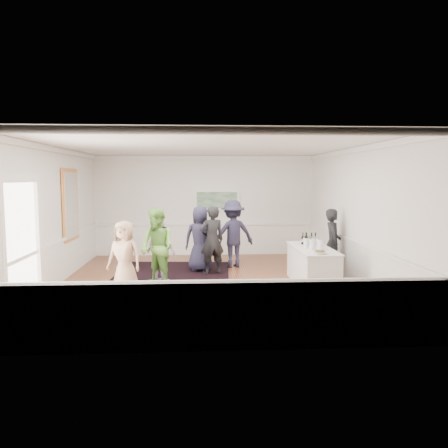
{
  "coord_description": "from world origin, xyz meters",
  "views": [
    {
      "loc": [
        -0.15,
        -10.05,
        2.48
      ],
      "look_at": [
        0.42,
        0.2,
        1.4
      ],
      "focal_mm": 35.0,
      "sensor_mm": 36.0,
      "label": 1
    }
  ],
  "objects": [
    {
      "name": "guest_tan",
      "position": [
        -1.8,
        -0.56,
        0.78
      ],
      "size": [
        0.87,
        0.7,
        1.56
      ],
      "primitive_type": "imported",
      "rotation": [
        0.0,
        0.0,
        -0.29
      ],
      "color": "tan",
      "rests_on": "floor"
    },
    {
      "name": "guest_navy",
      "position": [
        -0.14,
        1.48,
        0.88
      ],
      "size": [
        0.93,
        0.68,
        1.75
      ],
      "primitive_type": "imported",
      "rotation": [
        0.0,
        0.0,
        2.99
      ],
      "color": "#232137",
      "rests_on": "floor"
    },
    {
      "name": "wainscoting",
      "position": [
        0.0,
        0.0,
        0.5
      ],
      "size": [
        7.0,
        8.0,
        1.0
      ],
      "primitive_type": null,
      "color": "white",
      "rests_on": "floor"
    },
    {
      "name": "area_rug",
      "position": [
        -0.88,
        0.84,
        0.01
      ],
      "size": [
        3.14,
        3.98,
        0.02
      ],
      "primitive_type": "cube",
      "rotation": [
        0.0,
        0.0,
        -0.07
      ],
      "color": "black",
      "rests_on": "floor"
    },
    {
      "name": "ice_bucket",
      "position": [
        2.54,
        0.01,
        0.99
      ],
      "size": [
        0.26,
        0.26,
        0.25
      ],
      "primitive_type": "cylinder",
      "color": "silver",
      "rests_on": "serving_table"
    },
    {
      "name": "wine_bottles",
      "position": [
        2.49,
        0.3,
        1.03
      ],
      "size": [
        0.37,
        0.26,
        0.31
      ],
      "color": "black",
      "rests_on": "serving_table"
    },
    {
      "name": "wall_left",
      "position": [
        -3.5,
        0.0,
        1.6
      ],
      "size": [
        0.02,
        8.0,
        3.2
      ],
      "primitive_type": "cube",
      "color": "white",
      "rests_on": "floor"
    },
    {
      "name": "guest_lilac",
      "position": [
        -1.06,
        0.11,
        0.74
      ],
      "size": [
        0.9,
        0.82,
        1.48
      ],
      "primitive_type": "imported",
      "rotation": [
        0.0,
        0.0,
        2.46
      ],
      "color": "silver",
      "rests_on": "floor"
    },
    {
      "name": "guest_green",
      "position": [
        -1.12,
        -0.14,
        0.91
      ],
      "size": [
        1.11,
        1.1,
        1.81
      ],
      "primitive_type": "imported",
      "rotation": [
        0.0,
        0.0,
        -0.75
      ],
      "color": "#6CB347",
      "rests_on": "floor"
    },
    {
      "name": "wall_right",
      "position": [
        3.5,
        0.0,
        1.6
      ],
      "size": [
        0.02,
        8.0,
        3.2
      ],
      "primitive_type": "cube",
      "color": "white",
      "rests_on": "floor"
    },
    {
      "name": "bartender",
      "position": [
        3.2,
        0.69,
        0.86
      ],
      "size": [
        0.5,
        0.68,
        1.72
      ],
      "primitive_type": "imported",
      "rotation": [
        0.0,
        0.0,
        1.43
      ],
      "color": "black",
      "rests_on": "floor"
    },
    {
      "name": "mirror",
      "position": [
        -3.45,
        1.3,
        1.8
      ],
      "size": [
        0.05,
        1.25,
        1.85
      ],
      "color": "#F39547",
      "rests_on": "wall_left"
    },
    {
      "name": "floor",
      "position": [
        0.0,
        0.0,
        0.0
      ],
      "size": [
        8.0,
        8.0,
        0.0
      ],
      "primitive_type": "plane",
      "color": "brown",
      "rests_on": "ground"
    },
    {
      "name": "ceiling",
      "position": [
        0.0,
        0.0,
        3.2
      ],
      "size": [
        7.0,
        8.0,
        0.02
      ],
      "primitive_type": "cube",
      "color": "white",
      "rests_on": "wall_back"
    },
    {
      "name": "wall_back",
      "position": [
        0.0,
        4.0,
        1.6
      ],
      "size": [
        7.0,
        0.02,
        3.2
      ],
      "primitive_type": "cube",
      "color": "white",
      "rests_on": "floor"
    },
    {
      "name": "guest_dark_b",
      "position": [
        0.16,
        1.11,
        0.89
      ],
      "size": [
        0.75,
        0.6,
        1.77
      ],
      "primitive_type": "imported",
      "rotation": [
        0.0,
        0.0,
        3.46
      ],
      "color": "black",
      "rests_on": "floor"
    },
    {
      "name": "wall_front",
      "position": [
        0.0,
        -4.0,
        1.6
      ],
      "size": [
        7.0,
        0.02,
        3.2
      ],
      "primitive_type": "cube",
      "color": "white",
      "rests_on": "floor"
    },
    {
      "name": "serving_table",
      "position": [
        2.47,
        -0.17,
        0.44
      ],
      "size": [
        0.82,
        2.16,
        0.87
      ],
      "color": "silver",
      "rests_on": "floor"
    },
    {
      "name": "guest_dark_a",
      "position": [
        0.77,
        1.99,
        0.94
      ],
      "size": [
        1.35,
        0.99,
        1.87
      ],
      "primitive_type": "imported",
      "rotation": [
        0.0,
        0.0,
        3.41
      ],
      "color": "#232137",
      "rests_on": "floor"
    },
    {
      "name": "landscape_painting",
      "position": [
        0.4,
        3.95,
        1.78
      ],
      "size": [
        1.44,
        0.06,
        0.66
      ],
      "color": "white",
      "rests_on": "wall_back"
    },
    {
      "name": "nut_bowl",
      "position": [
        2.4,
        -1.01,
        0.91
      ],
      "size": [
        0.27,
        0.27,
        0.08
      ],
      "color": "white",
      "rests_on": "serving_table"
    },
    {
      "name": "doorway",
      "position": [
        -3.45,
        -1.9,
        1.42
      ],
      "size": [
        0.1,
        1.78,
        2.56
      ],
      "color": "white",
      "rests_on": "wall_left"
    },
    {
      "name": "juice_pitchers",
      "position": [
        2.41,
        -0.38,
        0.99
      ],
      "size": [
        0.37,
        0.37,
        0.24
      ],
      "color": "#7DA83C",
      "rests_on": "serving_table"
    }
  ]
}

